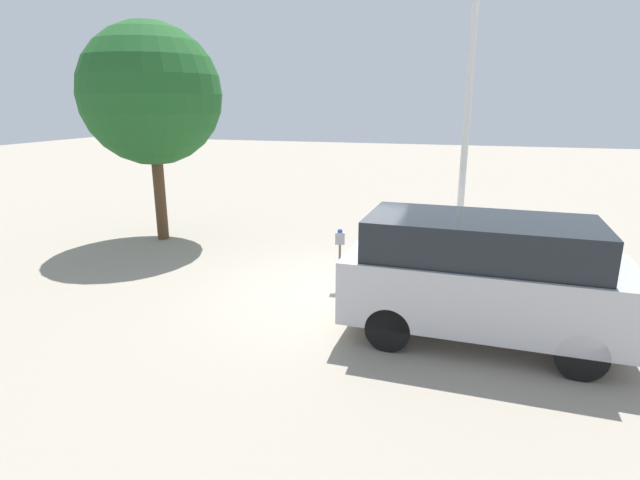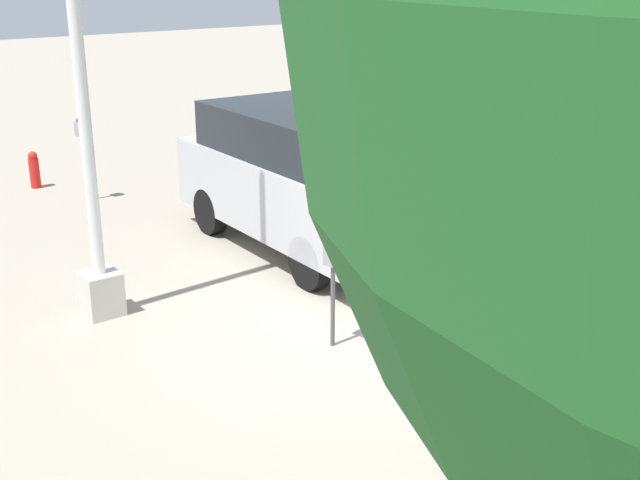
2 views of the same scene
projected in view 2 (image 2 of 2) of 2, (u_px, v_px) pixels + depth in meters
ground_plane at (356, 334)px, 9.40m from camera, size 80.00×80.00×0.00m
parking_meter_near at (333, 266)px, 8.80m from camera, size 0.22×0.16×1.31m
parking_meter_far at (81, 140)px, 14.23m from camera, size 0.22×0.16×1.52m
lamp_post at (87, 141)px, 9.21m from camera, size 0.44×0.44×6.73m
parked_van at (305, 175)px, 11.85m from camera, size 4.57×2.08×2.09m
fire_hydrant at (34, 170)px, 15.32m from camera, size 0.19×0.19×0.71m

